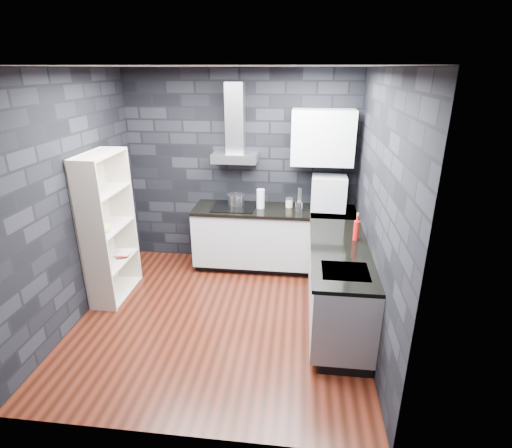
% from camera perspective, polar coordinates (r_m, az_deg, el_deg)
% --- Properties ---
extents(ground, '(3.20, 3.20, 0.00)m').
position_cam_1_polar(ground, '(4.74, -4.97, -13.15)').
color(ground, '#43170D').
extents(ceiling, '(3.20, 3.20, 0.00)m').
position_cam_1_polar(ceiling, '(3.91, -6.32, 21.52)').
color(ceiling, white).
extents(wall_back, '(3.20, 0.05, 2.70)m').
position_cam_1_polar(wall_back, '(5.67, -2.15, 7.78)').
color(wall_back, black).
rests_on(wall_back, ground).
extents(wall_front, '(3.20, 0.05, 2.70)m').
position_cam_1_polar(wall_front, '(2.70, -12.75, -8.78)').
color(wall_front, black).
rests_on(wall_front, ground).
extents(wall_left, '(0.05, 3.20, 2.70)m').
position_cam_1_polar(wall_left, '(4.74, -25.18, 2.98)').
color(wall_left, black).
rests_on(wall_left, ground).
extents(wall_right, '(0.05, 3.20, 2.70)m').
position_cam_1_polar(wall_right, '(4.12, 17.16, 1.50)').
color(wall_right, black).
rests_on(wall_right, ground).
extents(toekick_back, '(2.18, 0.50, 0.10)m').
position_cam_1_polar(toekick_back, '(5.80, 2.51, -5.61)').
color(toekick_back, black).
rests_on(toekick_back, ground).
extents(toekick_right, '(0.50, 1.78, 0.10)m').
position_cam_1_polar(toekick_right, '(4.75, 11.75, -12.83)').
color(toekick_right, black).
rests_on(toekick_right, ground).
extents(counter_back_cab, '(2.20, 0.60, 0.76)m').
position_cam_1_polar(counter_back_cab, '(5.58, 2.55, -1.87)').
color(counter_back_cab, '#B7B7BC').
rests_on(counter_back_cab, ground).
extents(counter_right_cab, '(0.60, 1.80, 0.76)m').
position_cam_1_polar(counter_right_cab, '(4.52, 11.65, -8.29)').
color(counter_right_cab, '#B7B7BC').
rests_on(counter_right_cab, ground).
extents(counter_back_top, '(2.20, 0.62, 0.04)m').
position_cam_1_polar(counter_back_top, '(5.43, 2.61, 1.97)').
color(counter_back_top, black).
rests_on(counter_back_top, counter_back_cab).
extents(counter_right_top, '(0.62, 1.80, 0.04)m').
position_cam_1_polar(counter_right_top, '(4.33, 11.91, -3.69)').
color(counter_right_top, black).
rests_on(counter_right_top, counter_right_cab).
extents(counter_corner_top, '(0.62, 0.62, 0.04)m').
position_cam_1_polar(counter_corner_top, '(5.44, 11.05, 1.65)').
color(counter_corner_top, black).
rests_on(counter_corner_top, counter_right_cab).
extents(hood_body, '(0.60, 0.34, 0.12)m').
position_cam_1_polar(hood_body, '(5.44, -3.02, 9.46)').
color(hood_body, '#A7A7AB').
rests_on(hood_body, wall_back).
extents(hood_chimney, '(0.24, 0.20, 0.90)m').
position_cam_1_polar(hood_chimney, '(5.43, -3.00, 14.89)').
color(hood_chimney, '#A7A7AB').
rests_on(hood_chimney, hood_body).
extents(upper_cabinet, '(0.80, 0.35, 0.70)m').
position_cam_1_polar(upper_cabinet, '(5.31, 9.51, 12.09)').
color(upper_cabinet, silver).
rests_on(upper_cabinet, wall_back).
extents(cooktop, '(0.58, 0.50, 0.01)m').
position_cam_1_polar(cooktop, '(5.49, -3.12, 2.49)').
color(cooktop, black).
rests_on(cooktop, counter_back_top).
extents(sink_rim, '(0.44, 0.40, 0.01)m').
position_cam_1_polar(sink_rim, '(3.88, 12.64, -6.62)').
color(sink_rim, '#A7A7AB').
rests_on(sink_rim, counter_right_top).
extents(pot, '(0.29, 0.29, 0.13)m').
position_cam_1_polar(pot, '(5.54, -2.89, 3.46)').
color(pot, silver).
rests_on(pot, cooktop).
extents(glass_vase, '(0.14, 0.14, 0.26)m').
position_cam_1_polar(glass_vase, '(5.41, 0.66, 3.63)').
color(glass_vase, silver).
rests_on(glass_vase, counter_back_top).
extents(storage_jar, '(0.12, 0.12, 0.11)m').
position_cam_1_polar(storage_jar, '(5.49, 4.75, 2.99)').
color(storage_jar, '#C0B38B').
rests_on(storage_jar, counter_back_top).
extents(utensil_crock, '(0.11, 0.11, 0.12)m').
position_cam_1_polar(utensil_crock, '(5.35, 6.15, 2.50)').
color(utensil_crock, silver).
rests_on(utensil_crock, counter_back_top).
extents(appliance_garage, '(0.47, 0.37, 0.46)m').
position_cam_1_polar(appliance_garage, '(5.43, 10.34, 4.37)').
color(appliance_garage, '#B8B9C0').
rests_on(appliance_garage, counter_back_top).
extents(red_bottle, '(0.08, 0.08, 0.22)m').
position_cam_1_polar(red_bottle, '(4.54, 14.14, -0.91)').
color(red_bottle, red).
rests_on(red_bottle, counter_right_top).
extents(bookshelf, '(0.42, 0.83, 1.80)m').
position_cam_1_polar(bookshelf, '(5.08, -20.34, -0.54)').
color(bookshelf, beige).
rests_on(bookshelf, ground).
extents(fruit_bowl, '(0.28, 0.28, 0.05)m').
position_cam_1_polar(fruit_bowl, '(4.97, -20.99, -0.65)').
color(fruit_bowl, white).
rests_on(fruit_bowl, bookshelf).
extents(book_red, '(0.14, 0.07, 0.20)m').
position_cam_1_polar(book_red, '(5.31, -19.35, -3.33)').
color(book_red, maroon).
rests_on(book_red, bookshelf).
extents(book_second, '(0.16, 0.02, 0.22)m').
position_cam_1_polar(book_second, '(5.36, -19.22, -2.82)').
color(book_second, '#B2B2B2').
rests_on(book_second, bookshelf).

